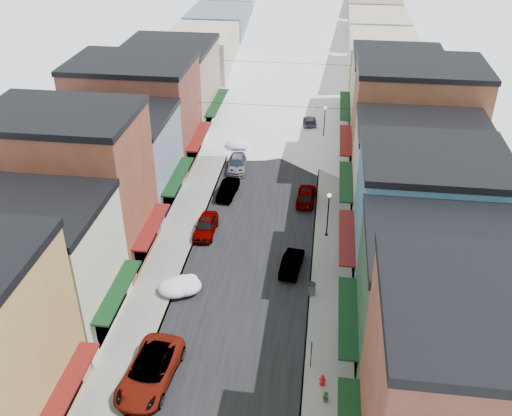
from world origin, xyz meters
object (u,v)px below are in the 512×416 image
(car_white_suv, at_px, (150,371))
(car_green_sedan, at_px, (292,263))
(streetlamp_near, at_px, (328,209))
(trash_can, at_px, (312,289))
(car_silver_sedan, at_px, (206,226))
(fire_hydrant, at_px, (322,380))
(car_dark_hatch, at_px, (228,189))

(car_white_suv, distance_m, car_green_sedan, 14.77)
(car_green_sedan, relative_size, streetlamp_near, 0.98)
(trash_can, bearing_deg, streetlamp_near, 83.52)
(car_silver_sedan, distance_m, car_green_sedan, 8.89)
(car_white_suv, relative_size, streetlamp_near, 1.49)
(streetlamp_near, bearing_deg, car_white_suv, -120.62)
(fire_hydrant, bearing_deg, car_green_sedan, 103.30)
(car_dark_hatch, relative_size, car_green_sedan, 1.01)
(car_dark_hatch, bearing_deg, fire_hydrant, -61.47)
(car_dark_hatch, bearing_deg, car_silver_sedan, -91.53)
(car_dark_hatch, height_order, fire_hydrant, car_dark_hatch)
(car_silver_sedan, bearing_deg, car_dark_hatch, 83.39)
(car_dark_hatch, relative_size, streetlamp_near, 0.98)
(car_dark_hatch, distance_m, streetlamp_near, 11.51)
(car_silver_sedan, bearing_deg, fire_hydrant, -56.23)
(car_white_suv, distance_m, trash_can, 13.43)
(car_white_suv, bearing_deg, trash_can, 50.24)
(car_white_suv, bearing_deg, car_silver_sedan, 95.23)
(car_white_suv, xyz_separation_m, trash_can, (9.49, 9.50, -0.20))
(car_green_sedan, bearing_deg, fire_hydrant, 109.89)
(car_silver_sedan, relative_size, car_dark_hatch, 1.06)
(fire_hydrant, relative_size, streetlamp_near, 0.19)
(car_white_suv, relative_size, fire_hydrant, 7.92)
(car_dark_hatch, distance_m, car_green_sedan, 13.05)
(car_green_sedan, xyz_separation_m, trash_can, (1.70, -3.04, -0.01))
(car_white_suv, relative_size, trash_can, 6.23)
(car_white_suv, distance_m, car_silver_sedan, 16.80)
(car_white_suv, bearing_deg, fire_hydrant, 10.44)
(streetlamp_near, bearing_deg, car_silver_sedan, -175.66)
(car_green_sedan, bearing_deg, trash_can, 125.81)
(streetlamp_near, bearing_deg, car_green_sedan, -117.41)
(trash_can, bearing_deg, car_silver_sedan, 142.46)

